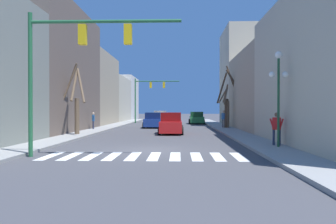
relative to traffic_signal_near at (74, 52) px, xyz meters
The scene contains 19 objects.
ground_plane 5.76m from the traffic_signal_near, 37.57° to the left, with size 240.00×240.00×0.00m, color #424247.
sidewalk_left 5.81m from the traffic_signal_near, 144.17° to the left, with size 2.00×90.00×0.15m.
sidewalk_right 10.22m from the traffic_signal_near, 14.09° to the left, with size 2.00×90.00×0.15m.
building_row_left 25.66m from the traffic_signal_near, 106.11° to the left, with size 6.00×59.09×10.79m.
building_row_right 19.79m from the traffic_signal_near, 49.05° to the left, with size 6.00×34.94×11.74m.
crosswalk_stripes 5.31m from the traffic_signal_near, ahead, with size 8.55×2.60×0.01m.
traffic_signal_near is the anchor object (origin of this frame).
traffic_signal_far 33.32m from the traffic_signal_near, 90.09° to the left, with size 6.46×0.28×6.42m.
street_lamp_right_corner 9.79m from the traffic_signal_near, 16.09° to the left, with size 0.95×0.36×4.74m.
car_parked_right_near 35.49m from the traffic_signal_near, 87.30° to the left, with size 2.18×4.74×1.77m.
car_parked_left_far 32.01m from the traffic_signal_near, 77.62° to the left, with size 2.06×4.78×1.65m.
car_at_intersection 21.98m from the traffic_signal_near, 85.59° to the left, with size 2.04×4.21×1.65m.
car_parked_left_near 14.12m from the traffic_signal_near, 73.86° to the left, with size 1.99×4.64×1.75m.
pedestrian_on_right_sidewalk 10.60m from the traffic_signal_near, 19.81° to the left, with size 0.68×0.44×1.70m.
pedestrian_on_left_sidewalk 17.56m from the traffic_signal_near, 102.17° to the left, with size 0.33×0.65×1.56m.
pedestrian_near_right_corner 21.89m from the traffic_signal_near, 65.55° to the left, with size 0.41×0.71×1.74m.
street_tree_right_near 21.68m from the traffic_signal_near, 64.56° to the left, with size 1.18×1.97×4.40m.
street_tree_left_mid 11.06m from the traffic_signal_near, 107.23° to the left, with size 2.44×2.47×5.34m.
street_tree_left_near 21.82m from the traffic_signal_near, 64.29° to the left, with size 2.85×1.41×6.25m.
Camera 1 is at (1.51, -15.92, 2.03)m, focal length 35.00 mm.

